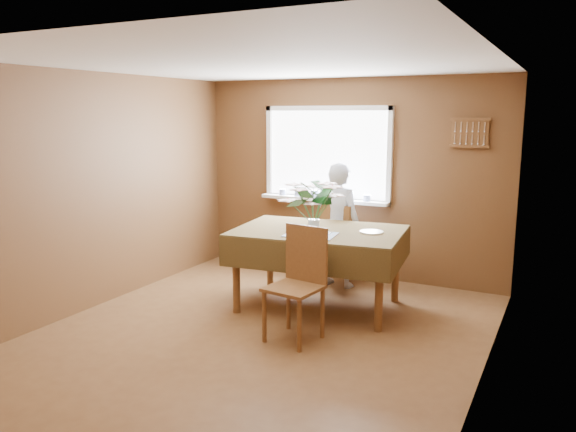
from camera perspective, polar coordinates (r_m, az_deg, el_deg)
The scene contains 15 objects.
floor at distance 5.47m, azimuth -2.67°, elevation -11.83°, with size 4.50×4.50×0.00m, color brown.
ceiling at distance 5.08m, azimuth -2.92°, elevation 15.26°, with size 4.50×4.50×0.00m, color white.
wall_back at distance 7.15m, azimuth 6.22°, elevation 3.78°, with size 4.00×4.00×0.00m, color brown.
wall_front at distance 3.41m, azimuth -21.98°, elevation -4.31°, with size 4.00×4.00×0.00m, color brown.
wall_left at distance 6.36m, azimuth -18.66°, elevation 2.46°, with size 4.50×4.50×0.00m, color brown.
wall_right at distance 4.50m, azimuth 19.91°, elevation -0.73°, with size 4.50×4.50×0.00m, color brown.
window_assembly at distance 7.20m, azimuth 3.84°, elevation 4.67°, with size 1.72×0.20×1.22m.
spoon_rack at distance 6.70m, azimuth 17.99°, elevation 8.04°, with size 0.44×0.05×0.33m.
dining_table at distance 5.97m, azimuth 3.13°, elevation -2.39°, with size 1.89×1.40×0.86m.
chair_far at distance 6.86m, azimuth 5.30°, elevation -2.51°, with size 0.51×0.51×1.00m.
chair_near at distance 5.21m, azimuth 1.15°, elevation -6.39°, with size 0.51×0.51×1.05m.
seated_woman at distance 6.73m, azimuth 5.16°, elevation -0.90°, with size 0.55×0.36×1.51m, color white.
flower_bouquet at distance 5.69m, azimuth 2.65°, elevation 1.49°, with size 0.60×0.60×0.51m.
side_plate at distance 5.86m, azimuth 8.49°, elevation -1.61°, with size 0.24×0.24×0.01m, color white.
table_knife at distance 5.70m, azimuth 3.81°, elevation -1.84°, with size 0.02×0.24×0.00m, color silver.
Camera 1 is at (2.52, -4.39, 2.07)m, focal length 35.00 mm.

